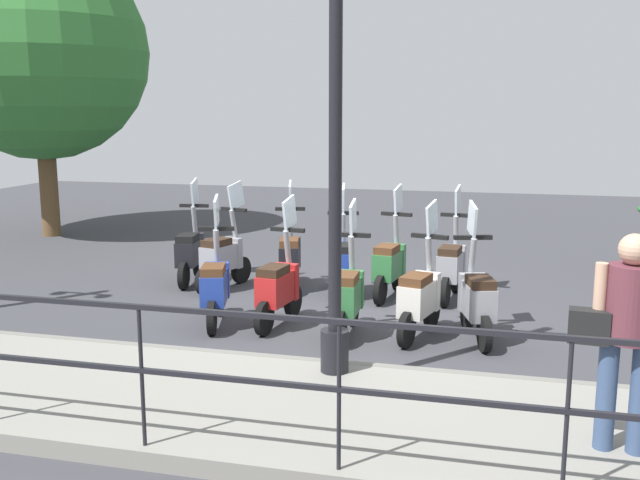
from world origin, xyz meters
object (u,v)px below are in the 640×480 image
Objects in this scene: scooter_near_4 at (215,286)px; scooter_far_2 at (342,262)px; scooter_far_3 at (290,256)px; scooter_far_5 at (191,251)px; lamp_post_near at (335,176)px; pedestrian_with_bag at (625,327)px; scooter_near_1 at (420,296)px; tree_large at (39,52)px; scooter_far_1 at (390,263)px; scooter_far_0 at (451,265)px; scooter_near_0 at (476,299)px; scooter_near_3 at (279,287)px; scooter_near_2 at (347,295)px; scooter_far_4 at (223,256)px.

scooter_near_4 is 1.00× the size of scooter_far_2.
scooter_far_3 is 1.00× the size of scooter_far_5.
lamp_post_near is 2.70m from pedestrian_with_bag.
scooter_far_5 is at bearing 77.73° from scooter_near_1.
scooter_far_3 is at bearing -116.78° from tree_large.
scooter_far_3 is (3.45, 1.45, -1.50)m from lamp_post_near.
scooter_far_1 is at bearing 33.66° from pedestrian_with_bag.
lamp_post_near is 3.82m from scooter_far_0.
scooter_near_0 and scooter_near_4 have the same top height.
scooter_far_2 is at bearing 103.51° from scooter_far_0.
scooter_near_0 is (-4.77, -8.70, -3.18)m from tree_large.
scooter_near_0 is 1.00× the size of scooter_near_3.
scooter_far_5 is at bearing 41.04° from lamp_post_near.
tree_large reaches higher than pedestrian_with_bag.
scooter_near_4 is at bearing 63.72° from pedestrian_with_bag.
scooter_near_0 is at bearing -84.18° from scooter_near_2.
tree_large reaches higher than scooter_far_5.
scooter_far_3 is 0.96m from scooter_far_4.
scooter_near_0 is (1.71, -1.24, -1.50)m from lamp_post_near.
scooter_far_2 and scooter_far_4 have the same top height.
scooter_near_4 is at bearing 77.38° from scooter_near_0.
scooter_near_2 is 1.00× the size of scooter_far_4.
scooter_far_0 is at bearing -69.94° from scooter_far_4.
lamp_post_near is at bearing 128.56° from scooter_near_0.
scooter_far_1 and scooter_far_4 have the same top height.
scooter_far_0 is (1.70, 0.39, 0.00)m from scooter_near_0.
scooter_far_1 is 1.00× the size of scooter_far_2.
scooter_far_4 and scooter_far_5 have the same top height.
scooter_far_5 is at bearing 75.12° from scooter_far_2.
scooter_near_2 is 1.00× the size of scooter_near_3.
scooter_far_0 is (1.85, -2.68, 0.00)m from scooter_near_4.
scooter_far_1 is at bearing -0.46° from lamp_post_near.
scooter_near_3 is 1.80m from scooter_far_3.
scooter_near_2 is 2.75m from scooter_far_4.
scooter_near_3 is 1.00× the size of scooter_far_0.
scooter_near_1 is (-0.05, 0.63, 0.00)m from scooter_near_0.
lamp_post_near is 2.70× the size of scooter_far_4.
pedestrian_with_bag is 1.03× the size of scooter_near_2.
pedestrian_with_bag is (-1.04, -2.32, -0.91)m from lamp_post_near.
scooter_near_0 and scooter_near_1 have the same top height.
tree_large is 3.77× the size of scooter_near_0.
tree_large reaches higher than scooter_far_4.
scooter_far_0 is at bearing -110.32° from tree_large.
scooter_far_0 is 1.00× the size of scooter_far_5.
scooter_near_1 is 1.00× the size of scooter_far_1.
scooter_near_4 is at bearing 106.28° from scooter_near_1.
pedestrian_with_bag is 4.41m from scooter_near_3.
tree_large is at bearing 76.20° from scooter_far_0.
scooter_near_1 is 4.02m from scooter_far_5.
scooter_far_4 is at bearing 2.59° from scooter_near_4.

